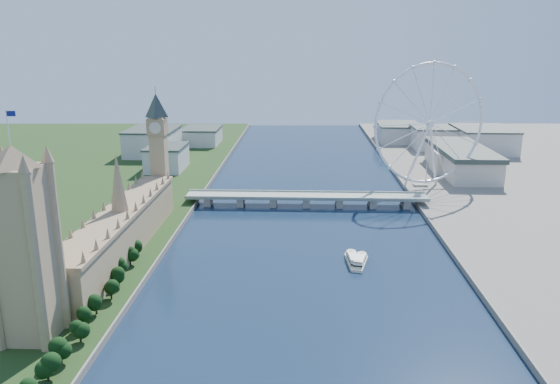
# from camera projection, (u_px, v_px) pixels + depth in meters

# --- Properties ---
(tree_row) EXTENTS (7.74, 199.74, 20.54)m
(tree_row) POSITION_uv_depth(u_px,v_px,m) (87.00, 316.00, 276.75)
(tree_row) COLOR black
(tree_row) RESTS_ON ground
(victoria_tower) EXTENTS (28.16, 28.16, 112.00)m
(victoria_tower) POSITION_uv_depth(u_px,v_px,m) (22.00, 239.00, 255.26)
(victoria_tower) COLOR tan
(victoria_tower) RESTS_ON ground
(parliament_range) EXTENTS (24.00, 200.00, 70.00)m
(parliament_range) POSITION_uv_depth(u_px,v_px,m) (122.00, 231.00, 375.30)
(parliament_range) COLOR tan
(parliament_range) RESTS_ON ground
(big_ben) EXTENTS (20.02, 20.02, 110.00)m
(big_ben) POSITION_uv_depth(u_px,v_px,m) (158.00, 136.00, 466.97)
(big_ben) COLOR tan
(big_ben) RESTS_ON ground
(westminster_bridge) EXTENTS (220.00, 22.00, 9.50)m
(westminster_bridge) POSITION_uv_depth(u_px,v_px,m) (306.00, 198.00, 498.79)
(westminster_bridge) COLOR gray
(westminster_bridge) RESTS_ON ground
(london_eye) EXTENTS (113.60, 39.12, 124.30)m
(london_eye) POSITION_uv_depth(u_px,v_px,m) (430.00, 124.00, 531.37)
(london_eye) COLOR silver
(london_eye) RESTS_ON ground
(county_hall) EXTENTS (54.00, 144.00, 35.00)m
(county_hall) POSITION_uv_depth(u_px,v_px,m) (460.00, 175.00, 619.08)
(county_hall) COLOR beige
(county_hall) RESTS_ON ground
(city_skyline) EXTENTS (505.00, 280.00, 32.00)m
(city_skyline) POSITION_uv_depth(u_px,v_px,m) (334.00, 140.00, 745.47)
(city_skyline) COLOR beige
(city_skyline) RESTS_ON ground
(tour_boat_near) EXTENTS (14.71, 30.51, 6.53)m
(tour_boat_near) POSITION_uv_depth(u_px,v_px,m) (360.00, 265.00, 364.10)
(tour_boat_near) COLOR beige
(tour_boat_near) RESTS_ON ground
(tour_boat_far) EXTENTS (10.15, 30.89, 6.72)m
(tour_boat_far) POSITION_uv_depth(u_px,v_px,m) (353.00, 264.00, 367.04)
(tour_boat_far) COLOR beige
(tour_boat_far) RESTS_ON ground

